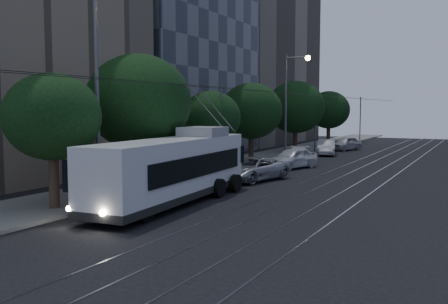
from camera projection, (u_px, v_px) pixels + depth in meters
ground at (220, 213)px, 21.30m from camera, size 120.00×120.00×0.00m
sidewalk at (254, 160)px, 42.40m from camera, size 5.00×90.00×0.15m
tram_rails at (374, 167)px, 37.76m from camera, size 4.52×90.00×0.02m
overhead_wires at (282, 120)px, 40.93m from camera, size 2.23×90.00×6.00m
building_glass_mid at (155, 16)px, 48.35m from camera, size 14.40×18.40×26.80m
building_tan_far at (244, 10)px, 65.62m from camera, size 14.40×22.40×34.80m
trolleybus at (174, 169)px, 23.29m from camera, size 3.29×11.78×5.63m
pickup_silver at (253, 169)px, 30.67m from camera, size 3.52×5.59×1.44m
car_white_a at (293, 158)px, 36.92m from camera, size 3.09×4.83×1.53m
car_white_b at (299, 156)px, 40.08m from camera, size 3.08×4.91×1.33m
car_white_c at (326, 147)px, 47.55m from camera, size 2.75×4.79×1.49m
car_white_d at (345, 143)px, 52.88m from camera, size 3.10×4.68×1.48m
tree_0 at (52, 117)px, 21.29m from camera, size 4.17×4.17×5.97m
tree_1 at (139, 102)px, 26.51m from camera, size 5.63×5.63×7.33m
tree_2 at (211, 118)px, 33.53m from camera, size 4.02×4.02×5.62m
tree_3 at (251, 111)px, 40.38m from camera, size 5.06×5.06×6.51m
tree_4 at (296, 107)px, 49.65m from camera, size 5.77×5.77×7.17m
tree_5 at (329, 110)px, 58.27m from camera, size 4.87×4.87×6.47m
streetlamp_near at (104, 71)px, 22.39m from camera, size 2.45×0.44×10.16m
streetlamp_far at (290, 96)px, 41.93m from camera, size 2.22×0.44×9.03m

